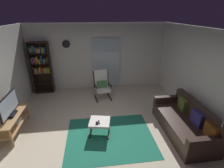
# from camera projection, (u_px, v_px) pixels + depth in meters

# --- Properties ---
(ground_plane) EXTENTS (7.02, 7.02, 0.00)m
(ground_plane) POSITION_uv_depth(u_px,v_px,m) (105.00, 130.00, 4.52)
(ground_plane) COLOR beige
(wall_back) EXTENTS (5.60, 0.06, 2.60)m
(wall_back) POSITION_uv_depth(u_px,v_px,m) (98.00, 57.00, 6.64)
(wall_back) COLOR silver
(wall_back) RESTS_ON ground
(wall_right) EXTENTS (0.06, 6.00, 2.60)m
(wall_right) POSITION_uv_depth(u_px,v_px,m) (207.00, 81.00, 4.32)
(wall_right) COLOR silver
(wall_right) RESTS_ON ground
(glass_door_panel) EXTENTS (1.10, 0.01, 2.00)m
(glass_door_panel) POSITION_uv_depth(u_px,v_px,m) (106.00, 63.00, 6.72)
(glass_door_panel) COLOR silver
(area_rug) EXTENTS (2.20, 1.77, 0.01)m
(area_rug) POSITION_uv_depth(u_px,v_px,m) (110.00, 137.00, 4.28)
(area_rug) COLOR #207259
(area_rug) RESTS_ON ground
(tv_stand) EXTENTS (0.43, 1.24, 0.53)m
(tv_stand) POSITION_uv_depth(u_px,v_px,m) (13.00, 121.00, 4.33)
(tv_stand) COLOR tan
(tv_stand) RESTS_ON ground
(television) EXTENTS (0.20, 0.93, 0.56)m
(television) POSITION_uv_depth(u_px,v_px,m) (9.00, 106.00, 4.14)
(television) COLOR black
(television) RESTS_ON tv_stand
(bookshelf_near_tv) EXTENTS (0.69, 0.30, 1.98)m
(bookshelf_near_tv) POSITION_uv_depth(u_px,v_px,m) (41.00, 65.00, 6.28)
(bookshelf_near_tv) COLOR black
(bookshelf_near_tv) RESTS_ON ground
(leather_sofa) EXTENTS (0.89, 1.98, 0.81)m
(leather_sofa) POSITION_uv_depth(u_px,v_px,m) (185.00, 123.00, 4.33)
(leather_sofa) COLOR #34251D
(leather_sofa) RESTS_ON ground
(lounge_armchair) EXTENTS (0.65, 0.73, 1.02)m
(lounge_armchair) POSITION_uv_depth(u_px,v_px,m) (102.00, 84.00, 6.08)
(lounge_armchair) COLOR black
(lounge_armchair) RESTS_ON ground
(ottoman) EXTENTS (0.60, 0.57, 0.38)m
(ottoman) POSITION_uv_depth(u_px,v_px,m) (100.00, 123.00, 4.30)
(ottoman) COLOR white
(ottoman) RESTS_ON ground
(tv_remote) EXTENTS (0.04, 0.15, 0.02)m
(tv_remote) POSITION_uv_depth(u_px,v_px,m) (99.00, 122.00, 4.21)
(tv_remote) COLOR black
(tv_remote) RESTS_ON ottoman
(cell_phone) EXTENTS (0.08, 0.15, 0.01)m
(cell_phone) POSITION_uv_depth(u_px,v_px,m) (97.00, 123.00, 4.17)
(cell_phone) COLOR black
(cell_phone) RESTS_ON ottoman
(wall_clock) EXTENTS (0.29, 0.03, 0.29)m
(wall_clock) POSITION_uv_depth(u_px,v_px,m) (66.00, 44.00, 6.22)
(wall_clock) COLOR silver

